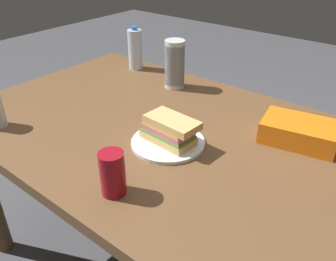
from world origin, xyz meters
name	(u,v)px	position (x,y,z in m)	size (l,w,h in m)	color
dining_table	(165,150)	(0.00, 0.00, 0.63)	(1.49, 0.94, 0.72)	brown
paper_plate	(168,142)	(0.07, -0.07, 0.73)	(0.23, 0.23, 0.01)	white
sandwich	(169,130)	(0.08, -0.07, 0.77)	(0.19, 0.11, 0.08)	#DBB26B
soda_can_red	(113,173)	(0.11, -0.34, 0.78)	(0.07, 0.07, 0.12)	maroon
chip_bag	(299,132)	(0.39, 0.20, 0.76)	(0.23, 0.15, 0.07)	orange
water_bottle_tall	(135,49)	(-0.48, 0.37, 0.82)	(0.07, 0.07, 0.20)	silver
plastic_cup_stack	(175,64)	(-0.19, 0.31, 0.82)	(0.08, 0.08, 0.20)	silver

